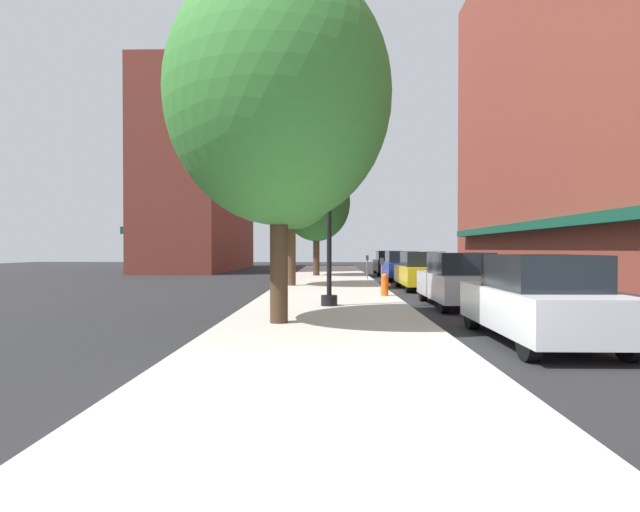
% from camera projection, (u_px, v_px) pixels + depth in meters
% --- Properties ---
extents(ground_plane, '(90.00, 90.00, 0.00)m').
position_uv_depth(ground_plane, '(415.00, 287.00, 23.42)').
color(ground_plane, '#232326').
extents(sidewalk_slab, '(4.80, 50.00, 0.12)m').
position_uv_depth(sidewalk_slab, '(329.00, 284.00, 24.52)').
color(sidewalk_slab, '#B7B2A8').
rests_on(sidewalk_slab, ground).
extents(building_right_brick, '(6.80, 40.00, 23.90)m').
position_uv_depth(building_right_brick, '(607.00, 61.00, 27.00)').
color(building_right_brick, brown).
rests_on(building_right_brick, ground).
extents(building_far_background, '(6.80, 18.00, 15.22)m').
position_uv_depth(building_far_background, '(202.00, 181.00, 42.67)').
color(building_far_background, brown).
rests_on(building_far_background, ground).
extents(lamppost, '(0.48, 0.48, 5.90)m').
position_uv_depth(lamppost, '(329.00, 200.00, 14.52)').
color(lamppost, black).
rests_on(lamppost, sidewalk_slab).
extents(fire_hydrant, '(0.33, 0.26, 0.79)m').
position_uv_depth(fire_hydrant, '(385.00, 284.00, 17.63)').
color(fire_hydrant, '#E05614').
rests_on(fire_hydrant, sidewalk_slab).
extents(parking_meter_near, '(0.14, 0.09, 1.31)m').
position_uv_depth(parking_meter_near, '(382.00, 270.00, 19.27)').
color(parking_meter_near, slate).
rests_on(parking_meter_near, sidewalk_slab).
extents(parking_meter_far, '(0.14, 0.09, 1.31)m').
position_uv_depth(parking_meter_far, '(367.00, 264.00, 27.22)').
color(parking_meter_far, slate).
rests_on(parking_meter_far, sidewalk_slab).
extents(tree_near, '(4.24, 4.24, 7.01)m').
position_uv_depth(tree_near, '(316.00, 203.00, 31.27)').
color(tree_near, '#422D1E').
rests_on(tree_near, sidewalk_slab).
extents(tree_mid, '(5.01, 5.01, 7.94)m').
position_uv_depth(tree_mid, '(279.00, 96.00, 11.11)').
color(tree_mid, '#422D1E').
rests_on(tree_mid, sidewalk_slab).
extents(tree_far, '(4.59, 4.59, 7.81)m').
position_uv_depth(tree_far, '(291.00, 172.00, 22.63)').
color(tree_far, '#4C3823').
rests_on(tree_far, sidewalk_slab).
extents(car_white, '(1.80, 4.30, 1.66)m').
position_uv_depth(car_white, '(538.00, 300.00, 9.38)').
color(car_white, black).
rests_on(car_white, ground).
extents(car_silver, '(1.80, 4.30, 1.66)m').
position_uv_depth(car_silver, '(458.00, 280.00, 15.30)').
color(car_silver, black).
rests_on(car_silver, ground).
extents(car_yellow, '(1.80, 4.30, 1.66)m').
position_uv_depth(car_yellow, '(421.00, 271.00, 21.71)').
color(car_yellow, black).
rests_on(car_yellow, ground).
extents(car_blue, '(1.80, 4.30, 1.66)m').
position_uv_depth(car_blue, '(401.00, 266.00, 28.14)').
color(car_blue, black).
rests_on(car_blue, ground).
extents(car_black, '(1.80, 4.30, 1.66)m').
position_uv_depth(car_black, '(388.00, 263.00, 34.25)').
color(car_black, black).
rests_on(car_black, ground).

